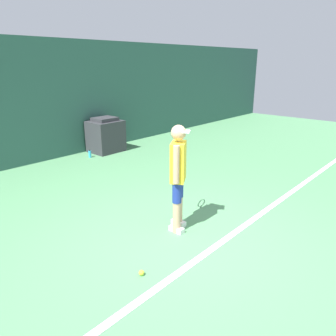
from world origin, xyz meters
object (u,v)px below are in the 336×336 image
(tennis_ball, at_px, (141,273))
(covered_chair, at_px, (106,135))
(water_bottle, at_px, (90,154))
(tennis_player, at_px, (178,173))

(tennis_ball, bearing_deg, covered_chair, 55.79)
(tennis_ball, bearing_deg, water_bottle, 60.88)
(covered_chair, bearing_deg, water_bottle, -166.01)
(tennis_player, bearing_deg, water_bottle, 39.33)
(water_bottle, bearing_deg, tennis_ball, -119.12)
(tennis_player, height_order, covered_chair, tennis_player)
(covered_chair, relative_size, water_bottle, 4.67)
(tennis_player, relative_size, water_bottle, 7.72)
(tennis_ball, relative_size, water_bottle, 0.32)
(covered_chair, bearing_deg, tennis_player, -115.58)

